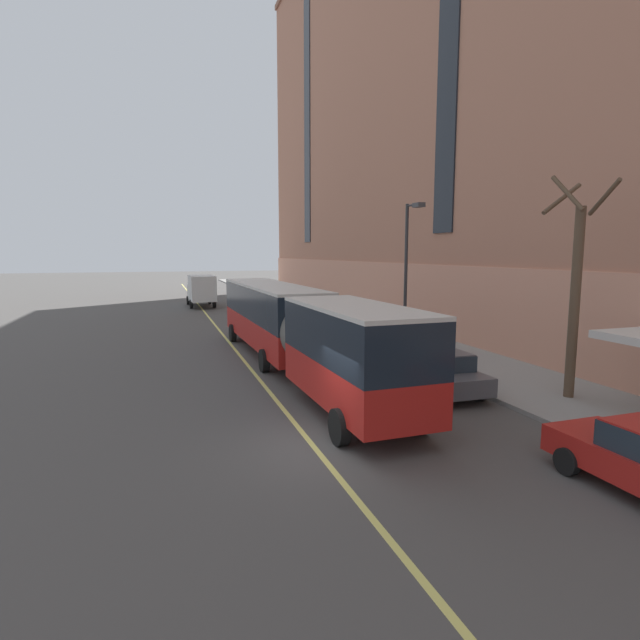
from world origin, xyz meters
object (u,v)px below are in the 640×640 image
at_px(parked_car_champagne_2, 305,314).
at_px(street_tree_mid_block, 575,288).
at_px(parked_car_darkgray_6, 439,371).
at_px(street_lamp, 408,264).
at_px(box_truck, 201,289).
at_px(fire_hydrant, 406,348).
at_px(parked_car_white_0, 370,342).
at_px(parked_car_green_3, 274,302).
at_px(city_bus, 293,324).

xyz_separation_m(parked_car_champagne_2, street_tree_mid_block, (3.62, -20.30, 3.13)).
bearing_deg(parked_car_darkgray_6, street_lamp, 73.43).
height_order(parked_car_champagne_2, street_lamp, street_lamp).
distance_m(box_truck, fire_hydrant, 27.91).
xyz_separation_m(parked_car_white_0, parked_car_green_3, (-0.02, 21.07, 0.00)).
height_order(parked_car_champagne_2, box_truck, box_truck).
bearing_deg(street_lamp, fire_hydrant, -120.58).
distance_m(parked_car_darkgray_6, street_tree_mid_block, 5.39).
xyz_separation_m(parked_car_champagne_2, parked_car_green_3, (-0.09, 9.42, -0.00)).
bearing_deg(parked_car_green_3, city_bus, -100.72).
height_order(box_truck, fire_hydrant, box_truck).
relative_size(parked_car_champagne_2, fire_hydrant, 6.31).
relative_size(parked_car_white_0, street_tree_mid_block, 0.57).
bearing_deg(box_truck, parked_car_white_0, -77.44).
bearing_deg(fire_hydrant, parked_car_darkgray_6, -106.11).
bearing_deg(parked_car_green_3, box_truck, 138.17).
xyz_separation_m(parked_car_darkgray_6, street_tree_mid_block, (3.67, -2.40, 3.13)).
relative_size(street_tree_mid_block, fire_hydrant, 10.45).
bearing_deg(fire_hydrant, parked_car_green_3, 94.44).
bearing_deg(city_bus, parked_car_green_3, 79.28).
distance_m(parked_car_green_3, box_truck, 7.88).
bearing_deg(city_bus, parked_car_champagne_2, 71.62).
bearing_deg(parked_car_green_3, parked_car_champagne_2, -89.47).
height_order(parked_car_green_3, parked_car_darkgray_6, same).
bearing_deg(box_truck, street_lamp, -74.08).
xyz_separation_m(city_bus, parked_car_white_0, (4.28, 1.43, -1.28)).
bearing_deg(box_truck, parked_car_darkgray_6, -79.78).
bearing_deg(parked_car_champagne_2, street_tree_mid_block, -79.90).
height_order(parked_car_white_0, fire_hydrant, parked_car_white_0).
height_order(parked_car_darkgray_6, street_tree_mid_block, street_tree_mid_block).
height_order(city_bus, parked_car_white_0, city_bus).
bearing_deg(parked_car_champagne_2, parked_car_green_3, 90.53).
distance_m(parked_car_champagne_2, street_lamp, 12.74).
height_order(city_bus, fire_hydrant, city_bus).
height_order(parked_car_champagne_2, parked_car_darkgray_6, same).
bearing_deg(box_truck, parked_car_green_3, -41.83).
bearing_deg(parked_car_white_0, parked_car_darkgray_6, -89.88).
height_order(city_bus, box_truck, city_bus).
bearing_deg(street_lamp, parked_car_white_0, 167.25).
bearing_deg(city_bus, box_truck, 93.26).
xyz_separation_m(box_truck, street_tree_mid_block, (9.54, -34.95, 2.22)).
bearing_deg(parked_car_white_0, street_tree_mid_block, -66.95).
height_order(street_tree_mid_block, street_lamp, street_tree_mid_block).
bearing_deg(fire_hydrant, city_bus, -171.76).
height_order(city_bus, street_tree_mid_block, street_tree_mid_block).
height_order(city_bus, parked_car_darkgray_6, city_bus).
distance_m(parked_car_champagne_2, parked_car_darkgray_6, 17.91).
distance_m(parked_car_green_3, street_lamp, 21.87).
distance_m(parked_car_champagne_2, street_tree_mid_block, 20.86).
height_order(parked_car_champagne_2, parked_car_green_3, same).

